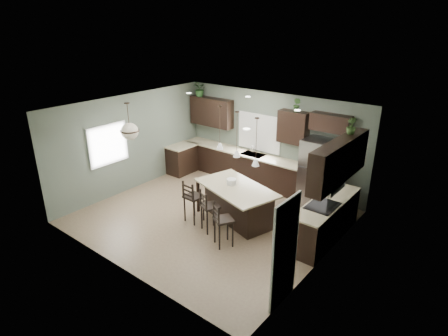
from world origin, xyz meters
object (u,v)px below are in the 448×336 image
Objects in this scene: bar_stool_center at (210,210)px; plant_back_left at (200,89)px; serving_dish at (231,182)px; bar_stool_right at (224,224)px; kitchen_island at (236,204)px; bar_stool_left at (194,201)px; refrigerator at (319,174)px.

bar_stool_center is 4.77m from plant_back_left.
bar_stool_center is (-0.00, -0.81, -0.47)m from serving_dish.
bar_stool_right is (0.64, -0.30, -0.00)m from bar_stool_center.
serving_dish is (-0.19, 0.06, 0.53)m from kitchen_island.
bar_stool_left is at bearing -166.60° from bar_stool_right.
refrigerator is 1.75× the size of bar_stool_center.
plant_back_left reaches higher than bar_stool_left.
bar_stool_center reaches higher than bar_stool_right.
bar_stool_center reaches higher than kitchen_island.
bar_stool_left is at bearing -164.43° from bar_stool_center.
kitchen_island is 0.78m from bar_stool_center.
serving_dish is at bearing 150.50° from bar_stool_right.
plant_back_left is at bearing 158.43° from bar_stool_center.
bar_stool_center is (-1.40, -2.78, -0.40)m from refrigerator.
bar_stool_left is 1.05× the size of bar_stool_right.
kitchen_island is at bearing 99.35° from bar_stool_center.
refrigerator is at bearing 87.23° from bar_stool_center.
plant_back_left is (-4.40, 0.27, 1.72)m from refrigerator.
serving_dish is at bearing -125.24° from refrigerator.
bar_stool_center is (-0.19, -0.75, 0.07)m from kitchen_island.
plant_back_left is at bearing 160.99° from kitchen_island.
refrigerator is at bearing -3.47° from plant_back_left.
refrigerator reaches higher than kitchen_island.
bar_stool_right is at bearing -1.02° from bar_stool_center.
refrigerator reaches higher than bar_stool_right.
kitchen_island is at bearing -120.64° from refrigerator.
serving_dish is at bearing -180.00° from kitchen_island.
serving_dish is at bearing -36.79° from plant_back_left.
plant_back_left is (-3.63, 3.35, 2.12)m from bar_stool_right.
refrigerator is 1.76× the size of bar_stool_right.
kitchen_island is at bearing 143.55° from bar_stool_right.
serving_dish is (-1.40, -1.98, 0.07)m from refrigerator.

